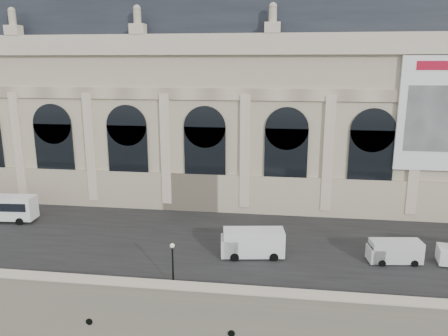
{
  "coord_description": "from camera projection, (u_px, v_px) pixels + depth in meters",
  "views": [
    {
      "loc": [
        5.59,
        -30.65,
        24.69
      ],
      "look_at": [
        -1.63,
        22.0,
        11.84
      ],
      "focal_mm": 35.0,
      "sensor_mm": 36.0,
      "label": 1
    }
  ],
  "objects": [
    {
      "name": "van_c",
      "position": [
        392.0,
        252.0,
        41.68
      ],
      "size": [
        5.15,
        2.52,
        2.2
      ],
      "color": "silver",
      "rests_on": "quay"
    },
    {
      "name": "quay",
      "position": [
        245.0,
        203.0,
        69.05
      ],
      "size": [
        160.0,
        70.0,
        6.0
      ],
      "primitive_type": "cube",
      "color": "gray",
      "rests_on": "ground"
    },
    {
      "name": "street",
      "position": [
        229.0,
        236.0,
        48.12
      ],
      "size": [
        160.0,
        24.0,
        0.06
      ],
      "primitive_type": "cube",
      "color": "#2D2D2D",
      "rests_on": "quay"
    },
    {
      "name": "museum",
      "position": [
        202.0,
        99.0,
        61.93
      ],
      "size": [
        69.0,
        18.7,
        29.1
      ],
      "color": "#C1B595",
      "rests_on": "quay"
    },
    {
      "name": "lamp_right",
      "position": [
        173.0,
        265.0,
        36.99
      ],
      "size": [
        0.4,
        0.4,
        3.97
      ],
      "color": "black",
      "rests_on": "quay"
    },
    {
      "name": "van_b",
      "position": [
        250.0,
        243.0,
        42.96
      ],
      "size": [
        6.45,
        3.22,
        2.75
      ],
      "color": "white",
      "rests_on": "quay"
    },
    {
      "name": "parapet",
      "position": [
        208.0,
        294.0,
        35.08
      ],
      "size": [
        160.0,
        1.4,
        1.21
      ],
      "color": "gray",
      "rests_on": "quay"
    }
  ]
}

